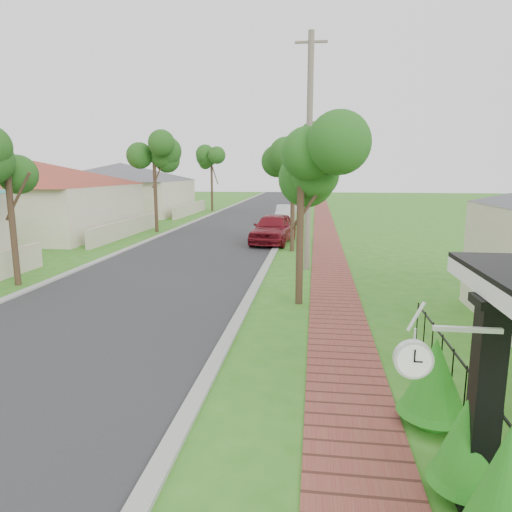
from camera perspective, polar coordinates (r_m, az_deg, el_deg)
The scene contains 16 objects.
ground at distance 7.64m, azimuth -14.48°, elevation -20.11°, with size 160.00×160.00×0.00m, color #33741B.
road at distance 26.93m, azimuth -4.65°, elevation 2.30°, with size 7.00×120.00×0.02m, color #28282B.
kerb_right at distance 26.41m, azimuth 3.12°, elevation 2.16°, with size 0.30×120.00×0.10m, color #9E9E99.
kerb_left at distance 27.92m, azimuth -12.00°, elevation 2.40°, with size 0.30×120.00×0.10m, color #9E9E99.
sidewalk at distance 26.35m, azimuth 8.77°, elevation 2.03°, with size 1.50×120.00×0.03m, color brown.
porch_post at distance 6.07m, azimuth 26.53°, elevation -17.38°, with size 0.48×0.48×2.52m.
picket_fence at distance 7.28m, azimuth 26.23°, elevation -17.73°, with size 0.03×8.02×1.00m.
street_trees at distance 33.36m, azimuth -2.06°, elevation 11.73°, with size 10.70×37.65×5.89m.
hedge_row at distance 5.97m, azimuth 26.24°, elevation -21.91°, with size 0.93×4.78×1.92m.
far_house_red at distance 31.46m, azimuth -26.72°, elevation 6.69°, with size 15.56×15.56×4.60m.
far_house_grey at distance 43.77m, azimuth -16.41°, elevation 8.16°, with size 15.56×15.56×4.60m.
parked_car_red at distance 24.66m, azimuth 2.20°, elevation 3.44°, with size 1.89×4.71×1.60m, color maroon.
parked_car_white at distance 34.52m, azimuth 3.76°, elevation 5.24°, with size 1.42×4.06×1.34m, color silver.
near_tree at distance 13.07m, azimuth 5.66°, elevation 10.57°, with size 1.90×1.90×4.87m.
utility_pole at distance 17.93m, azimuth 6.63°, elevation 12.59°, with size 1.20×0.24×8.90m.
station_clock at distance 5.15m, azimuth 19.53°, elevation -11.77°, with size 1.06×0.13×0.58m.
Camera 1 is at (2.60, -6.06, 3.85)m, focal length 32.00 mm.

